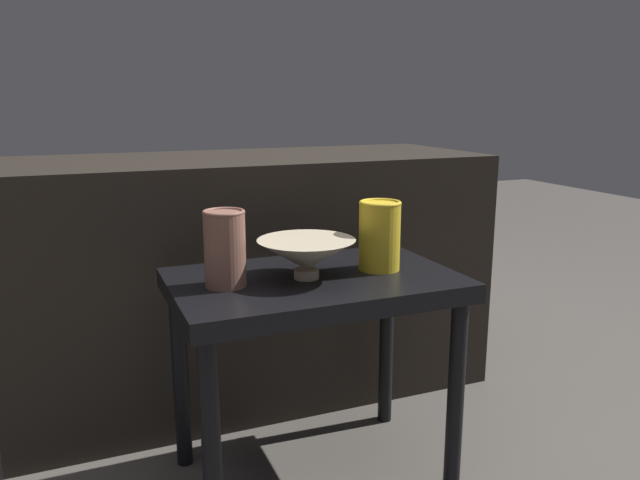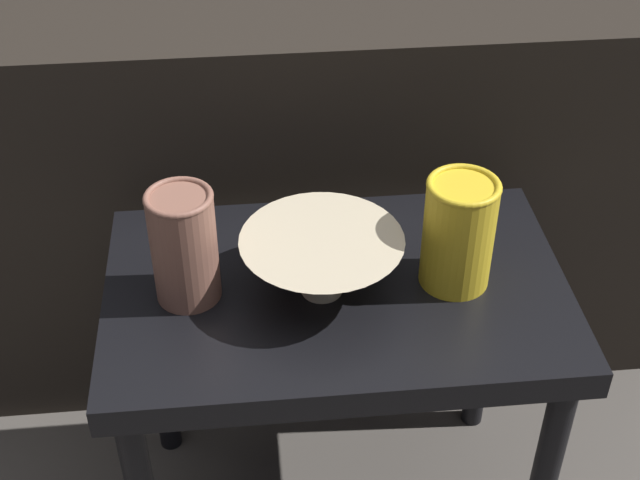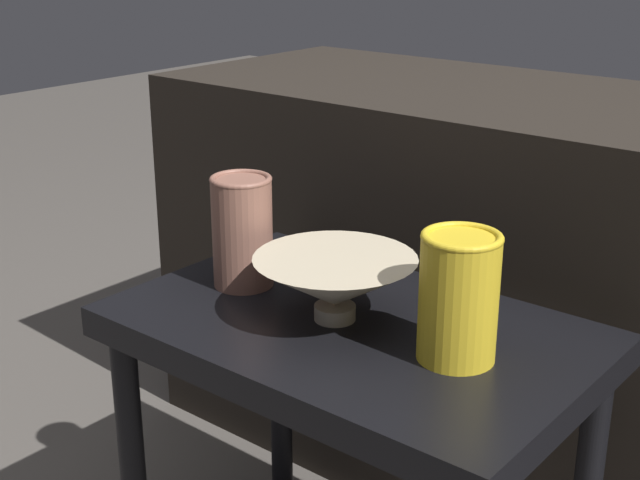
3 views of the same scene
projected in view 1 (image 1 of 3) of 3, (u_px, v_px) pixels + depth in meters
ground_plane at (314, 473)px, 1.42m from camera, size 8.00×8.00×0.00m
table at (314, 305)px, 1.33m from camera, size 0.60×0.38×0.47m
couch_backdrop at (250, 275)px, 1.79m from camera, size 1.31×0.50×0.68m
bowl at (306, 255)px, 1.29m from camera, size 0.21×0.21×0.08m
vase_textured_left at (225, 247)px, 1.23m from camera, size 0.08×0.08×0.15m
vase_colorful_right at (380, 234)px, 1.35m from camera, size 0.09×0.09×0.15m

